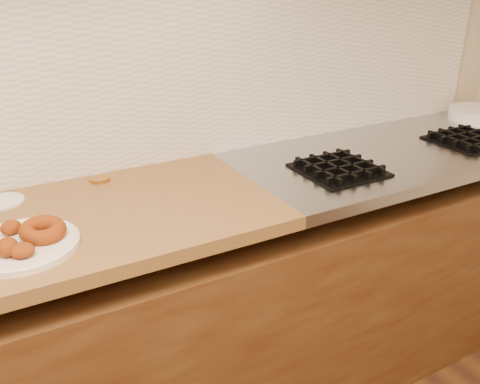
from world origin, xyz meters
name	(u,v)px	position (x,y,z in m)	size (l,w,h in m)	color
wall_back	(52,34)	(0.00, 2.00, 1.35)	(4.00, 0.02, 2.70)	#B9A98B
base_cabinet	(115,355)	(0.00, 1.69, 0.39)	(3.60, 0.60, 0.77)	#543A1A
stovetop	(397,153)	(1.15, 1.69, 0.88)	(1.30, 0.62, 0.04)	#9EA0A5
backsplash	(60,86)	(0.00, 1.99, 1.20)	(3.60, 0.02, 0.60)	beige
burner_grates	(409,152)	(1.13, 1.61, 0.91)	(0.91, 0.26, 0.03)	black
donut_plate	(22,245)	(-0.21, 1.58, 0.91)	(0.28, 0.28, 0.02)	silver
ring_donut	(43,230)	(-0.16, 1.58, 0.94)	(0.11, 0.11, 0.04)	#7A2C00
fried_dough_chunks	(5,241)	(-0.25, 1.56, 0.93)	(0.13, 0.20, 0.05)	#7A2C00
tub_lid	(3,201)	(-0.22, 1.89, 0.90)	(0.12, 0.12, 0.01)	silver
brass_jar_lid	(100,179)	(0.07, 1.91, 0.91)	(0.07, 0.07, 0.01)	#B27E30
plate_stack	(477,114)	(1.76, 1.81, 0.92)	(0.25, 0.25, 0.05)	white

